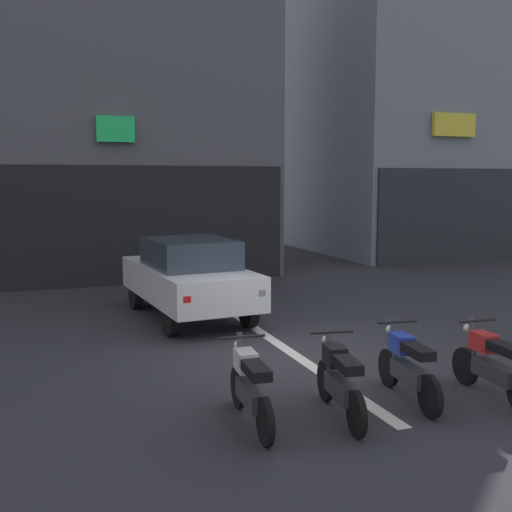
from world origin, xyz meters
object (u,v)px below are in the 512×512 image
object	(u,v)px
motorcycle_red_row_right_mid	(492,364)
motorcycle_blue_row_centre	(408,366)
car_white_crossing_near	(189,275)
motorcycle_black_row_left_mid	(340,380)
motorcycle_white_row_leftmost	(250,386)

from	to	relation	value
motorcycle_red_row_right_mid	motorcycle_blue_row_centre	bearing A→B (deg)	164.38
car_white_crossing_near	motorcycle_blue_row_centre	size ratio (longest dim) A/B	2.54
motorcycle_blue_row_centre	motorcycle_red_row_right_mid	world-z (taller)	same
motorcycle_black_row_left_mid	motorcycle_blue_row_centre	size ratio (longest dim) A/B	1.00
car_white_crossing_near	motorcycle_red_row_right_mid	size ratio (longest dim) A/B	2.54
motorcycle_black_row_left_mid	motorcycle_red_row_right_mid	bearing A→B (deg)	-2.93
car_white_crossing_near	motorcycle_white_row_leftmost	xyz separation A→B (m)	(-0.64, -5.61, -0.43)
car_white_crossing_near	motorcycle_black_row_left_mid	size ratio (longest dim) A/B	2.55
car_white_crossing_near	motorcycle_red_row_right_mid	xyz separation A→B (m)	(2.59, -5.87, -0.43)
motorcycle_white_row_leftmost	motorcycle_red_row_right_mid	bearing A→B (deg)	-4.58
motorcycle_white_row_leftmost	motorcycle_black_row_left_mid	bearing A→B (deg)	-7.85
car_white_crossing_near	motorcycle_red_row_right_mid	distance (m)	6.43
motorcycle_white_row_leftmost	motorcycle_black_row_left_mid	world-z (taller)	same
car_white_crossing_near	motorcycle_blue_row_centre	xyz separation A→B (m)	(1.51, -5.57, -0.43)
motorcycle_white_row_leftmost	motorcycle_blue_row_centre	distance (m)	2.15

